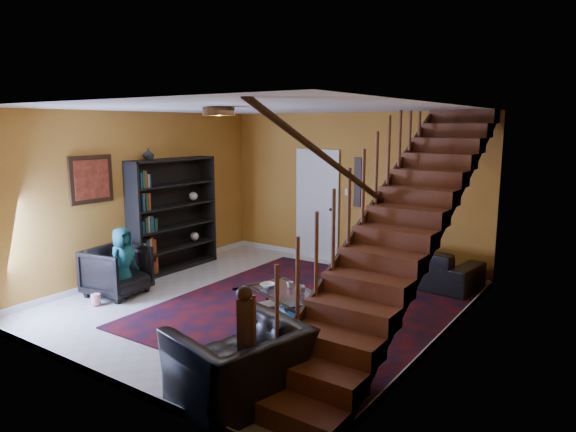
# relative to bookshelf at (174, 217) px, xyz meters

# --- Properties ---
(floor) EXTENTS (5.50, 5.50, 0.00)m
(floor) POSITION_rel_bookshelf_xyz_m (2.40, -0.60, -0.96)
(floor) COLOR beige
(floor) RESTS_ON ground
(room) EXTENTS (5.50, 5.50, 5.50)m
(room) POSITION_rel_bookshelf_xyz_m (1.07, 0.73, -0.91)
(room) COLOR #BB8129
(room) RESTS_ON ground
(staircase) EXTENTS (0.95, 5.02, 3.18)m
(staircase) POSITION_rel_bookshelf_xyz_m (4.53, -0.60, 0.43)
(staircase) COLOR brown
(staircase) RESTS_ON floor
(bookshelf) EXTENTS (0.35, 1.80, 2.00)m
(bookshelf) POSITION_rel_bookshelf_xyz_m (0.00, 0.00, 0.00)
(bookshelf) COLOR black
(bookshelf) RESTS_ON floor
(door) EXTENTS (0.82, 0.05, 2.05)m
(door) POSITION_rel_bookshelf_xyz_m (1.70, 2.12, 0.06)
(door) COLOR silver
(door) RESTS_ON floor
(framed_picture) EXTENTS (0.04, 0.74, 0.74)m
(framed_picture) POSITION_rel_bookshelf_xyz_m (-0.17, -1.50, 0.79)
(framed_picture) COLOR #9A361C
(framed_picture) RESTS_ON room
(wall_hanging) EXTENTS (0.14, 0.03, 0.90)m
(wall_hanging) POSITION_rel_bookshelf_xyz_m (2.55, 2.13, 0.59)
(wall_hanging) COLOR black
(wall_hanging) RESTS_ON room
(ceiling_fixture) EXTENTS (0.40, 0.40, 0.10)m
(ceiling_fixture) POSITION_rel_bookshelf_xyz_m (2.40, -1.40, 1.78)
(ceiling_fixture) COLOR #3F2814
(ceiling_fixture) RESTS_ON room
(rug) EXTENTS (3.83, 4.36, 0.02)m
(rug) POSITION_rel_bookshelf_xyz_m (3.07, -0.35, -0.95)
(rug) COLOR #4D0D0F
(rug) RESTS_ON floor
(sofa) EXTENTS (2.29, 1.11, 0.64)m
(sofa) POSITION_rel_bookshelf_xyz_m (3.78, 1.70, -0.64)
(sofa) COLOR black
(sofa) RESTS_ON floor
(armchair_left) EXTENTS (0.93, 0.91, 0.75)m
(armchair_left) POSITION_rel_bookshelf_xyz_m (0.35, -1.52, -0.59)
(armchair_left) COLOR black
(armchair_left) RESTS_ON floor
(armchair_right) EXTENTS (1.24, 1.34, 0.74)m
(armchair_right) POSITION_rel_bookshelf_xyz_m (3.90, -2.85, -0.59)
(armchair_right) COLOR black
(armchair_right) RESTS_ON floor
(person_adult_a) EXTENTS (0.42, 0.29, 1.14)m
(person_adult_a) POSITION_rel_bookshelf_xyz_m (3.11, 1.75, -0.84)
(person_adult_a) COLOR black
(person_adult_a) RESTS_ON sofa
(person_adult_b) EXTENTS (0.69, 0.56, 1.33)m
(person_adult_b) POSITION_rel_bookshelf_xyz_m (3.12, 1.75, -0.75)
(person_adult_b) COLOR black
(person_adult_b) RESTS_ON sofa
(person_child) EXTENTS (0.44, 0.58, 1.06)m
(person_child) POSITION_rel_bookshelf_xyz_m (0.45, -1.47, -0.43)
(person_child) COLOR #175A5B
(person_child) RESTS_ON armchair_left
(coffee_table) EXTENTS (1.26, 1.02, 0.42)m
(coffee_table) POSITION_rel_bookshelf_xyz_m (3.10, -0.95, -0.73)
(coffee_table) COLOR black
(coffee_table) RESTS_ON floor
(cup_a) EXTENTS (0.16, 0.16, 0.10)m
(cup_a) POSITION_rel_bookshelf_xyz_m (3.31, -0.92, -0.49)
(cup_a) COLOR #999999
(cup_a) RESTS_ON coffee_table
(cup_b) EXTENTS (0.10, 0.10, 0.08)m
(cup_b) POSITION_rel_bookshelf_xyz_m (3.07, -0.80, -0.50)
(cup_b) COLOR #999999
(cup_b) RESTS_ON coffee_table
(bowl) EXTENTS (0.22, 0.22, 0.05)m
(bowl) POSITION_rel_bookshelf_xyz_m (2.81, -0.94, -0.52)
(bowl) COLOR #999999
(bowl) RESTS_ON coffee_table
(vase) EXTENTS (0.18, 0.18, 0.19)m
(vase) POSITION_rel_bookshelf_xyz_m (-0.00, -0.50, 1.13)
(vase) COLOR #999999
(vase) RESTS_ON bookshelf
(popcorn_bucket) EXTENTS (0.16, 0.16, 0.15)m
(popcorn_bucket) POSITION_rel_bookshelf_xyz_m (0.50, -2.01, -0.87)
(popcorn_bucket) COLOR red
(popcorn_bucket) RESTS_ON rug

